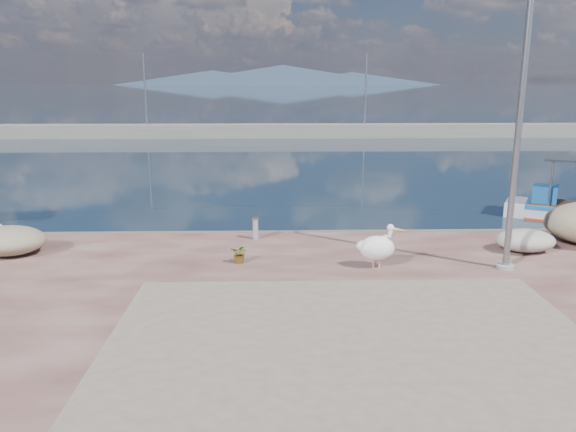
# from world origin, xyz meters

# --- Properties ---
(ground) EXTENTS (1400.00, 1400.00, 0.00)m
(ground) POSITION_xyz_m (0.00, 0.00, 0.00)
(ground) COLOR #162635
(ground) RESTS_ON ground
(quay_patch) EXTENTS (9.00, 7.00, 0.01)m
(quay_patch) POSITION_xyz_m (1.00, -3.00, 0.50)
(quay_patch) COLOR gray
(quay_patch) RESTS_ON quay
(breakwater) EXTENTS (120.00, 2.20, 7.50)m
(breakwater) POSITION_xyz_m (-0.00, 40.00, 0.60)
(breakwater) COLOR gray
(breakwater) RESTS_ON ground
(mountains) EXTENTS (370.00, 280.00, 22.00)m
(mountains) POSITION_xyz_m (4.39, 650.00, 9.51)
(mountains) COLOR #28384C
(mountains) RESTS_ON ground
(pelican) EXTENTS (1.22, 0.71, 1.17)m
(pelican) POSITION_xyz_m (2.21, 1.42, 1.05)
(pelican) COLOR tan
(pelican) RESTS_ON quay
(lamp_post) EXTENTS (0.44, 0.96, 7.00)m
(lamp_post) POSITION_xyz_m (5.48, 1.34, 3.80)
(lamp_post) COLOR gray
(lamp_post) RESTS_ON quay
(bollard_near) EXTENTS (0.22, 0.22, 0.68)m
(bollard_near) POSITION_xyz_m (-0.97, 4.16, 0.87)
(bollard_near) COLOR gray
(bollard_near) RESTS_ON quay
(potted_plant) EXTENTS (0.58, 0.55, 0.51)m
(potted_plant) POSITION_xyz_m (-1.30, 1.91, 0.76)
(potted_plant) COLOR #33722D
(potted_plant) RESTS_ON quay
(net_pile_d) EXTENTS (1.64, 1.23, 0.61)m
(net_pile_d) POSITION_xyz_m (6.61, 2.78, 0.81)
(net_pile_d) COLOR #B5B2A8
(net_pile_d) RESTS_ON quay
(net_pile_b) EXTENTS (2.01, 1.56, 0.78)m
(net_pile_b) POSITION_xyz_m (-7.69, 2.83, 0.89)
(net_pile_b) COLOR tan
(net_pile_b) RESTS_ON quay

